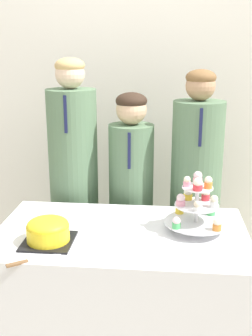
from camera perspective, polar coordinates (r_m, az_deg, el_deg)
The scene contains 8 objects.
wall_back at distance 3.15m, azimuth 1.66°, elevation 10.47°, with size 9.00×0.06×2.70m.
table at distance 2.34m, azimuth -0.63°, elevation -17.07°, with size 1.28×0.74×0.76m.
round_cake at distance 2.06m, azimuth -10.52°, elevation -8.28°, with size 0.24×0.24×0.13m.
cake_knife at distance 1.93m, azimuth -12.89°, elevation -12.17°, with size 0.27×0.19×0.01m.
cupcake_stand at distance 2.15m, azimuth 9.55°, elevation -4.88°, with size 0.32×0.32×0.30m.
student_0 at distance 2.76m, azimuth -7.01°, elevation -3.16°, with size 0.31×0.31×1.60m.
student_1 at distance 2.73m, azimuth 0.59°, elevation -5.12°, with size 0.28×0.29×1.40m.
student_2 at distance 2.71m, azimuth 9.31°, elevation -4.34°, with size 0.31×0.32×1.54m.
Camera 1 is at (0.21, -1.57, 1.67)m, focal length 45.00 mm.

